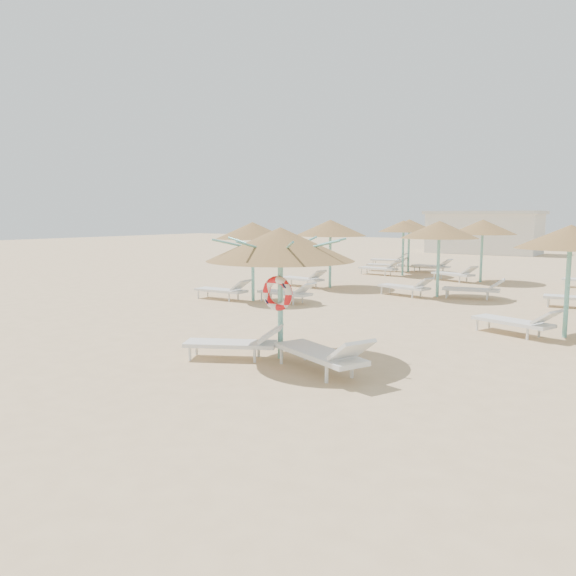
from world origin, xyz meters
The scene contains 6 objects.
ground centered at (0.00, 0.00, 0.00)m, with size 120.00×120.00×0.00m, color tan.
main_palapa centered at (-0.11, -0.20, 2.29)m, with size 2.95×2.95×2.64m.
lounger_main_a centered at (-0.79, -0.75, 0.34)m, with size 2.02×1.46×0.72m.
lounger_main_b centered at (1.22, -0.69, 0.39)m, with size 2.34×1.50×0.82m.
palapa_field centered at (0.44, 11.83, 2.30)m, with size 20.64×19.49×2.72m.
service_hut centered at (-6.00, 35.00, 1.64)m, with size 8.40×4.40×3.25m.
Camera 1 is at (6.34, -9.22, 2.86)m, focal length 35.00 mm.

